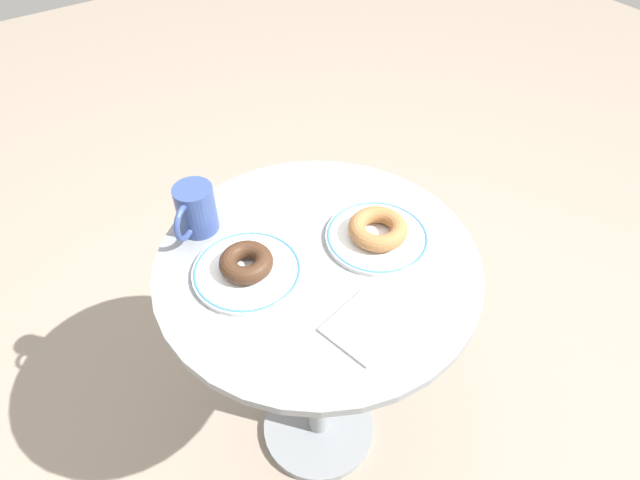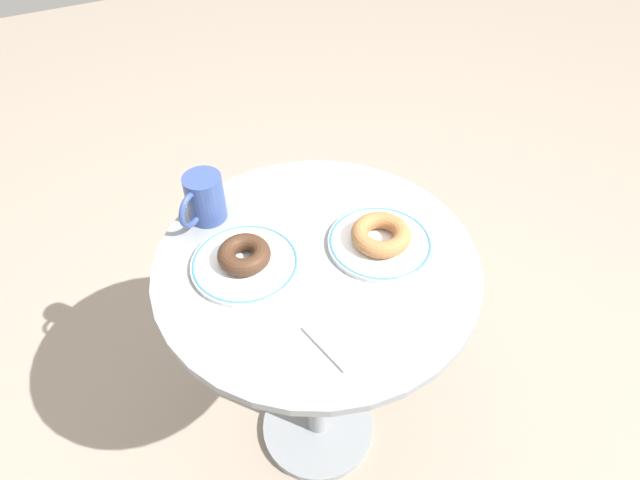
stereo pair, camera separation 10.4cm
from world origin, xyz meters
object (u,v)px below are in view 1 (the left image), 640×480
Objects in this scene: donut_chocolate at (246,262)px; donut_cinnamon at (378,229)px; plate_right at (377,237)px; paper_napkin at (366,325)px; cafe_table at (318,325)px; coffee_mug at (195,210)px; plate_left at (247,271)px.

donut_cinnamon is at bearing -15.06° from donut_chocolate.
plate_right is 1.62× the size of paper_napkin.
donut_chocolate is at bearing 159.45° from cafe_table.
donut_cinnamon is 1.08× the size of coffee_mug.
plate_right is 1.90× the size of coffee_mug.
plate_right is (0.26, -0.07, 0.00)m from plate_left.
plate_right is 0.22m from paper_napkin.
donut_chocolate is at bearing 115.50° from paper_napkin.
plate_right is 0.27m from donut_chocolate.
paper_napkin is (-0.02, -0.18, 0.22)m from cafe_table.
cafe_table is 0.28m from paper_napkin.
coffee_mug is at bearing 125.94° from cafe_table.
cafe_table is 6.54× the size of coffee_mug.
donut_chocolate reaches higher than plate_left.
paper_napkin is at bearing -96.81° from cafe_table.
donut_cinnamon is at bearing -39.34° from coffee_mug.
coffee_mug is at bearing 108.66° from paper_napkin.
donut_cinnamon is 0.92× the size of paper_napkin.
donut_cinnamon is 0.37m from coffee_mug.
plate_left is 1.76× the size of donut_cinnamon.
donut_chocolate is (-0.13, 0.05, 0.24)m from cafe_table.
cafe_table is 0.26m from plate_left.
coffee_mug is at bearing 140.66° from plate_right.
cafe_table is 5.56× the size of paper_napkin.
donut_chocolate reaches higher than paper_napkin.
plate_left is 1.00× the size of plate_right.
donut_cinnamon is (0.00, 0.00, 0.02)m from plate_right.
donut_cinnamon is (0.13, -0.02, 0.24)m from cafe_table.
donut_cinnamon is (0.26, -0.07, -0.00)m from donut_chocolate.
donut_cinnamon is 0.22m from paper_napkin.
donut_chocolate is 0.86× the size of donut_cinnamon.
plate_left is (-0.13, 0.05, 0.22)m from cafe_table.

